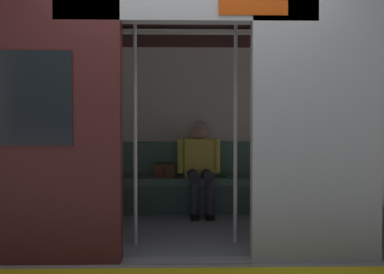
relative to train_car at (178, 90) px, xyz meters
The scene contains 9 objects.
ground_plane 1.89m from the train_car, 94.16° to the left, with size 60.00×60.00×0.00m, color gray.
platform_edge_strip 2.08m from the train_car, 93.29° to the left, with size 8.00×0.24×0.01m, color yellow.
train_car is the anchor object (origin of this frame).
bench_seat 1.49m from the train_car, 95.08° to the right, with size 2.87×0.44×0.46m.
person_seated 1.24m from the train_car, 107.02° to the right, with size 0.55×0.69×1.19m.
handbag 1.38m from the train_car, 79.29° to the right, with size 0.26×0.15×0.17m.
book 1.55m from the train_car, 123.43° to the right, with size 0.15×0.22×0.03m, color #33723F.
grab_pole_door 0.85m from the train_car, 57.52° to the left, with size 0.04×0.04×2.17m, color silver.
grab_pole_far 0.89m from the train_car, 135.83° to the left, with size 0.04×0.04×2.17m, color silver.
Camera 1 is at (0.04, 3.69, 1.14)m, focal length 41.67 mm.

